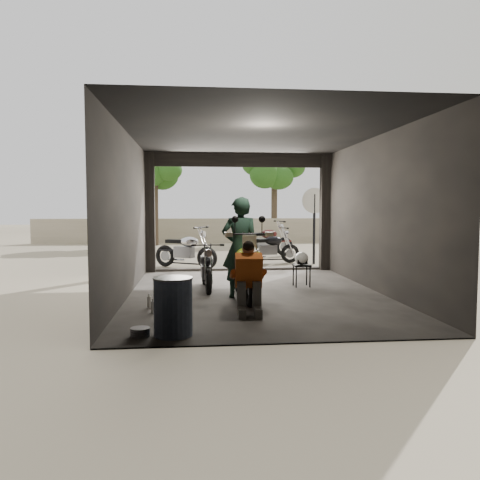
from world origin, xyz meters
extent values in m
plane|color=#7A6D56|center=(0.00, 0.00, 0.00)|extent=(80.00, 80.00, 0.00)
cube|color=#2D2B28|center=(0.00, 0.00, 0.01)|extent=(5.00, 7.00, 0.02)
plane|color=black|center=(0.00, 0.00, 3.20)|extent=(7.00, 7.00, 0.00)
cube|color=black|center=(0.00, -3.50, 1.60)|extent=(5.00, 0.02, 3.20)
cube|color=black|center=(-2.50, 0.00, 1.60)|extent=(0.02, 7.00, 3.20)
cube|color=black|center=(2.50, 0.00, 1.60)|extent=(0.02, 7.00, 3.20)
cube|color=black|center=(-2.38, 3.38, 1.60)|extent=(0.24, 0.24, 3.20)
cube|color=black|center=(2.38, 3.38, 1.60)|extent=(0.24, 0.24, 3.20)
cube|color=black|center=(0.00, 3.42, 3.02)|extent=(5.00, 0.16, 0.36)
cube|color=#2D2B28|center=(0.00, 3.50, 0.04)|extent=(5.00, 0.25, 0.08)
cube|color=gray|center=(0.00, 14.00, 0.60)|extent=(18.00, 0.30, 1.20)
cylinder|color=#382B1E|center=(-3.00, 12.50, 1.79)|extent=(0.30, 0.30, 3.58)
ellipsoid|color=#1E4C14|center=(-3.00, 12.50, 4.03)|extent=(2.20, 2.20, 3.14)
cylinder|color=#382B1E|center=(2.80, 14.00, 1.60)|extent=(0.30, 0.30, 3.20)
ellipsoid|color=#1E4C14|center=(2.80, 14.00, 3.60)|extent=(2.20, 2.20, 2.80)
imported|color=#172E24|center=(-0.34, -0.40, 0.97)|extent=(0.71, 0.47, 1.94)
cube|color=black|center=(1.12, 0.70, 0.48)|extent=(0.36, 0.36, 0.04)
cylinder|color=black|center=(0.96, 0.55, 0.24)|extent=(0.03, 0.03, 0.48)
cylinder|color=black|center=(1.27, 0.55, 0.24)|extent=(0.03, 0.03, 0.48)
cylinder|color=black|center=(0.96, 0.85, 0.24)|extent=(0.03, 0.03, 0.48)
cylinder|color=black|center=(1.27, 0.85, 0.24)|extent=(0.03, 0.03, 0.48)
ellipsoid|color=white|center=(1.10, 0.66, 0.64)|extent=(0.36, 0.37, 0.28)
cylinder|color=#404F6C|center=(-1.51, -3.00, 0.40)|extent=(0.64, 0.64, 0.80)
cylinder|color=black|center=(2.45, 4.77, 1.08)|extent=(0.08, 0.08, 2.15)
cylinder|color=white|center=(2.45, 4.75, 1.95)|extent=(0.78, 0.03, 0.78)
camera|label=1|loc=(-1.22, -9.26, 1.75)|focal=35.00mm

